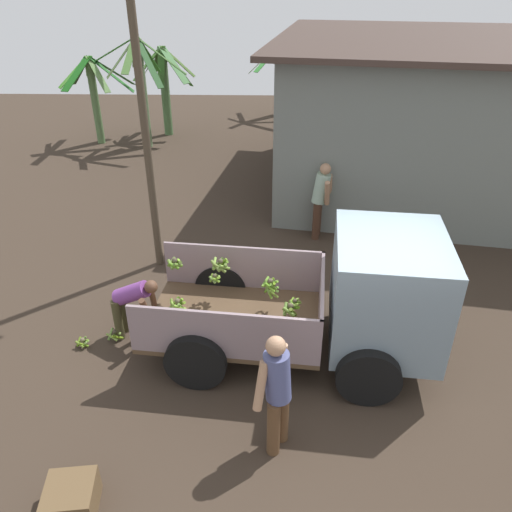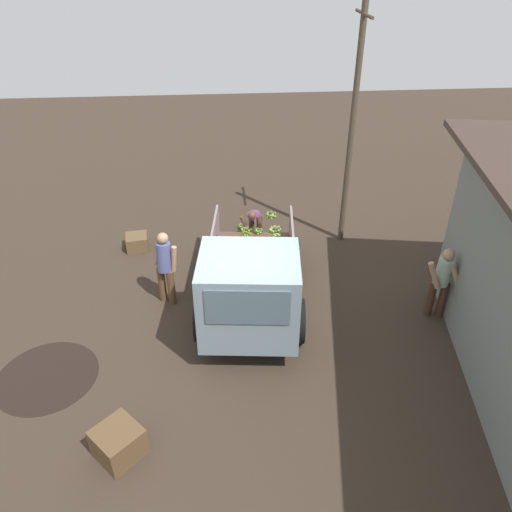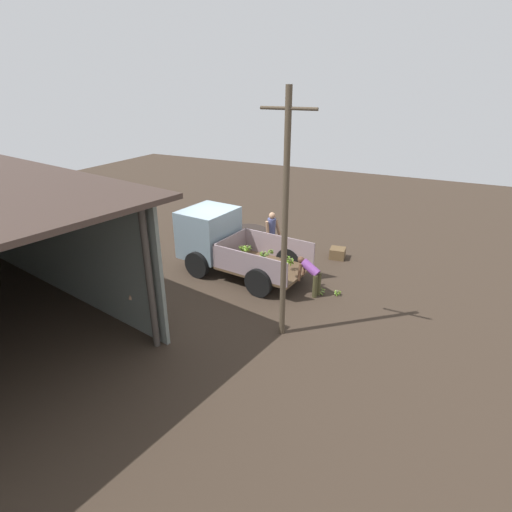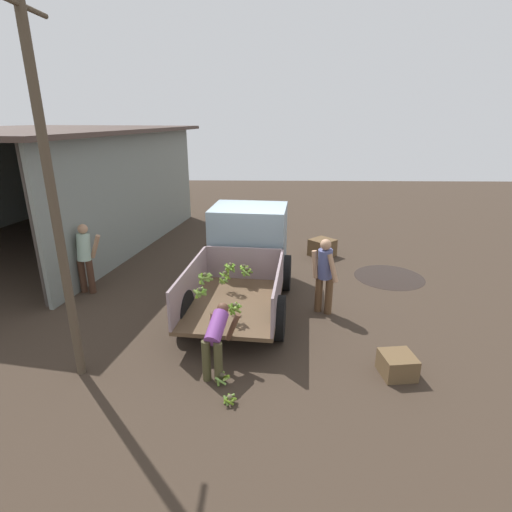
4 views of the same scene
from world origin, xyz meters
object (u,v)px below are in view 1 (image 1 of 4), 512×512
object	(u,v)px
person_worker_loading	(132,301)
person_bystander_near_shed	(321,197)
utility_pole	(143,111)
banana_bunch_on_ground_0	(115,334)
wooden_crate_0	(71,499)
person_foreground_visitor	(277,389)
banana_bunch_on_ground_1	(83,342)
cargo_truck	(356,297)

from	to	relation	value
person_worker_loading	person_bystander_near_shed	distance (m)	4.79
utility_pole	banana_bunch_on_ground_0	bearing A→B (deg)	-95.91
utility_pole	wooden_crate_0	bearing A→B (deg)	-89.24
person_foreground_visitor	banana_bunch_on_ground_1	distance (m)	3.60
person_foreground_visitor	wooden_crate_0	distance (m)	2.53
cargo_truck	person_worker_loading	distance (m)	3.43
cargo_truck	person_foreground_visitor	world-z (taller)	cargo_truck
person_bystander_near_shed	banana_bunch_on_ground_0	bearing A→B (deg)	-121.48
cargo_truck	utility_pole	distance (m)	4.77
cargo_truck	wooden_crate_0	world-z (taller)	cargo_truck
person_worker_loading	wooden_crate_0	size ratio (longest dim) A/B	2.12
banana_bunch_on_ground_1	wooden_crate_0	xyz separation A→B (m)	(0.79, -2.72, 0.10)
utility_pole	person_foreground_visitor	world-z (taller)	utility_pole
person_bystander_near_shed	wooden_crate_0	size ratio (longest dim) A/B	3.21
person_foreground_visitor	person_bystander_near_shed	xyz separation A→B (m)	(0.99, 5.59, 0.01)
person_foreground_visitor	banana_bunch_on_ground_0	world-z (taller)	person_foreground_visitor
wooden_crate_0	utility_pole	bearing A→B (deg)	90.76
person_bystander_near_shed	person_worker_loading	bearing A→B (deg)	-119.69
utility_pole	wooden_crate_0	world-z (taller)	utility_pole
cargo_truck	person_bystander_near_shed	distance (m)	3.88
person_worker_loading	banana_bunch_on_ground_0	size ratio (longest dim) A/B	4.27
person_worker_loading	banana_bunch_on_ground_0	bearing A→B (deg)	-148.28
person_bystander_near_shed	cargo_truck	bearing A→B (deg)	-74.91
person_worker_loading	person_bystander_near_shed	xyz separation A→B (m)	(3.23, 3.54, 0.26)
person_foreground_visitor	person_bystander_near_shed	world-z (taller)	person_bystander_near_shed
person_bystander_near_shed	banana_bunch_on_ground_1	distance (m)	5.60
cargo_truck	person_foreground_visitor	distance (m)	2.07
cargo_truck	banana_bunch_on_ground_0	size ratio (longest dim) A/B	16.96
utility_pole	person_foreground_visitor	size ratio (longest dim) A/B	3.46
banana_bunch_on_ground_0	banana_bunch_on_ground_1	size ratio (longest dim) A/B	1.20
cargo_truck	person_bystander_near_shed	bearing A→B (deg)	98.28
person_foreground_visitor	banana_bunch_on_ground_1	bearing A→B (deg)	-2.23
banana_bunch_on_ground_0	person_bystander_near_shed	bearing A→B (deg)	45.84
cargo_truck	banana_bunch_on_ground_1	world-z (taller)	cargo_truck
person_bystander_near_shed	banana_bunch_on_ground_1	size ratio (longest dim) A/B	7.77
wooden_crate_0	person_bystander_near_shed	bearing A→B (deg)	63.73
utility_pole	banana_bunch_on_ground_1	xyz separation A→B (m)	(-0.72, -2.56, -2.96)
person_bystander_near_shed	wooden_crate_0	bearing A→B (deg)	-103.59
cargo_truck	person_bystander_near_shed	size ratio (longest dim) A/B	2.61
person_worker_loading	banana_bunch_on_ground_1	size ratio (longest dim) A/B	5.11
banana_bunch_on_ground_1	person_worker_loading	bearing A→B (deg)	19.23
person_foreground_visitor	person_bystander_near_shed	distance (m)	5.68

